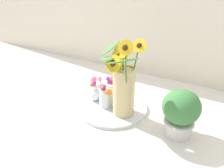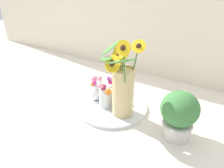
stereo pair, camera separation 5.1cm
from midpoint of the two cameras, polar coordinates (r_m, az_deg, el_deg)
The scene contains 7 objects.
ground_plane at distance 1.30m, azimuth -1.13°, elevation -6.43°, with size 6.00×6.00×0.00m, color silver.
serving_tray at distance 1.30m, azimuth 1.14°, elevation -5.97°, with size 0.41×0.41×0.02m.
mason_jar_sunflowers at distance 1.14m, azimuth 4.08°, elevation -0.26°, with size 0.24×0.23×0.45m.
vase_small_center at distance 1.25m, azimuth -0.56°, elevation -3.13°, with size 0.11×0.08×0.18m.
vase_bulb_right at distance 1.33m, azimuth -3.22°, elevation -1.82°, with size 0.08×0.08×0.15m.
vase_small_back at distance 1.34m, azimuth 0.93°, elevation -1.34°, with size 0.08×0.08×0.15m.
potted_plant at distance 1.08m, azimuth 18.44°, elevation -7.41°, with size 0.18×0.18×0.24m.
Camera 2 is at (0.63, -0.88, 0.72)m, focal length 35.00 mm.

